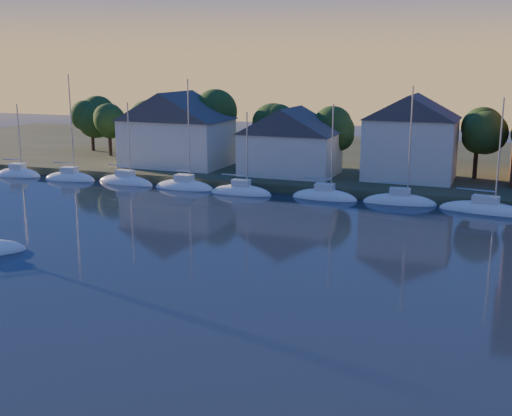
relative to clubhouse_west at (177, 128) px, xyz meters
The scene contains 7 objects.
shoreline_land 28.43m from the clubhouse_west, 37.69° to the left, with size 160.00×50.00×2.00m, color #323921.
wooden_dock 23.56m from the clubhouse_west, 15.26° to the right, with size 120.00×3.00×1.00m, color brown.
clubhouse_west is the anchor object (origin of this frame).
clubhouse_centre 16.05m from the clubhouse_west, ahead, with size 11.55×8.40×8.08m.
clubhouse_east 30.02m from the clubhouse_west, ahead, with size 10.50×8.40×9.80m.
tree_line 24.55m from the clubhouse_west, 11.77° to the left, with size 93.40×5.40×8.90m.
moored_fleet 28.13m from the clubhouse_west, 19.09° to the right, with size 95.50×2.40×12.05m.
Camera 1 is at (18.29, -16.42, 14.41)m, focal length 45.00 mm.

